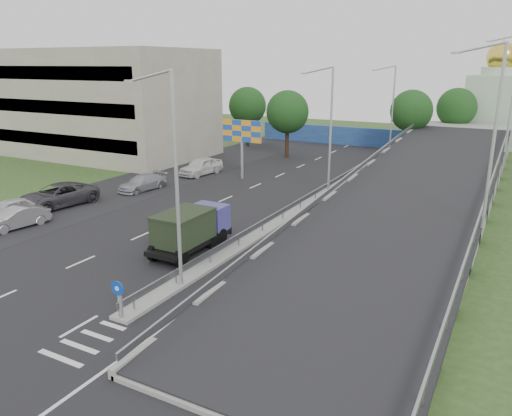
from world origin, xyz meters
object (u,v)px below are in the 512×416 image
Objects in this scene: parked_car_c at (57,196)px; sign_bollard at (119,299)px; church at (495,105)px; dump_truck at (191,228)px; lamp_post_far at (391,106)px; lamp_post_mid at (329,124)px; billboard at (242,134)px; parked_car_a at (9,210)px; parked_car_d at (143,183)px; lamp_post_near at (173,170)px; parked_car_b at (16,218)px; parked_car_e at (201,166)px.

sign_bollard is at bearing -25.05° from parked_car_c.
parked_car_c is (-26.60, -46.83, -4.46)m from church.
lamp_post_far is at bearing 86.35° from dump_truck.
lamp_post_mid is 1.65× the size of parked_car_c.
parked_car_a is at bearing -112.24° from billboard.
dump_truck is (-2.31, -35.63, -4.41)m from lamp_post_far.
billboard is 0.90× the size of parked_car_c.
parked_car_d is (-5.29, -7.88, -3.52)m from billboard.
parked_car_d is (-12.09, 9.75, -0.73)m from dump_truck.
parked_car_b is (-14.90, 2.28, -5.11)m from lamp_post_near.
lamp_post_near is at bearing -37.77° from parked_car_d.
billboard is 1.25× the size of parked_car_a.
lamp_post_mid is 24.35m from parked_car_a.
billboard is (-19.00, -32.00, -1.12)m from church.
parked_car_b is 0.92× the size of parked_car_d.
lamp_post_near is 23.87m from billboard.
lamp_post_far is (0.11, 43.83, 4.77)m from sign_bollard.
sign_bollard is at bearing -74.91° from dump_truck.
sign_bollard is at bearing -16.80° from parked_car_a.
sign_bollard is 16.00m from parked_car_b.
sign_bollard is 0.12× the size of church.
lamp_post_far is at bearing 90.00° from lamp_post_mid.
parked_car_c is (-7.60, -14.83, -3.33)m from billboard.
lamp_post_far is at bearing 60.75° from parked_car_e.
parked_car_b is at bearing -61.20° from parked_car_c.
lamp_post_mid is at bearing -12.38° from billboard.
church is 2.51× the size of billboard.
parked_car_d is (-24.29, -39.88, -4.64)m from church.
lamp_post_far is 30.06m from parked_car_d.
billboard reaches higher than sign_bollard.
lamp_post_mid is at bearing 89.74° from sign_bollard.
lamp_post_mid is 1.00× the size of lamp_post_far.
parked_car_b is at bearing 157.57° from sign_bollard.
billboard is (-9.11, -18.00, -1.62)m from lamp_post_far.
lamp_post_far is 2.39× the size of parked_car_b.
billboard reaches higher than dump_truck.
church is 3.28× the size of parked_car_b.
parked_car_d is at bearing 141.17° from dump_truck.
lamp_post_mid is 2.39× the size of parked_car_b.
billboard is at bearing -116.84° from lamp_post_far.
lamp_post_far is 23.33m from parked_car_e.
parked_car_a is 0.72× the size of parked_car_c.
billboard is 16.99m from parked_car_c.
parked_car_e is (1.37, 19.37, 0.14)m from parked_car_b.
lamp_post_far is at bearing 89.86° from sign_bollard.
parked_car_e is (0.87, 7.53, 0.17)m from parked_car_d.
lamp_post_near reaches higher than parked_car_e.
church is 2.41× the size of dump_truck.
billboard is at bearing 71.33° from parked_car_c.
lamp_post_near is 17.84m from parked_car_a.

